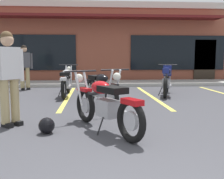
# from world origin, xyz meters

# --- Properties ---
(ground_plane) EXTENTS (80.00, 80.00, 0.00)m
(ground_plane) POSITION_xyz_m (0.00, 3.30, 0.00)
(ground_plane) COLOR #3D3D42
(sidewalk_kerb) EXTENTS (22.00, 1.80, 0.14)m
(sidewalk_kerb) POSITION_xyz_m (0.00, 10.11, 0.07)
(sidewalk_kerb) COLOR #A8A59E
(sidewalk_kerb) RESTS_ON ground_plane
(brick_storefront_building) EXTENTS (18.64, 6.54, 3.91)m
(brick_storefront_building) POSITION_xyz_m (0.00, 14.23, 1.96)
(brick_storefront_building) COLOR brown
(brick_storefront_building) RESTS_ON ground_plane
(painted_stall_lines) EXTENTS (13.11, 4.80, 0.01)m
(painted_stall_lines) POSITION_xyz_m (-0.00, 6.51, 0.00)
(painted_stall_lines) COLOR #DBCC4C
(painted_stall_lines) RESTS_ON ground_plane
(motorcycle_foreground_classic) EXTENTS (1.26, 1.92, 0.98)m
(motorcycle_foreground_classic) POSITION_xyz_m (-0.35, 2.67, 0.46)
(motorcycle_foreground_classic) COLOR black
(motorcycle_foreground_classic) RESTS_ON ground_plane
(motorcycle_black_cruiser) EXTENTS (0.96, 2.04, 0.98)m
(motorcycle_black_cruiser) POSITION_xyz_m (1.88, 6.81, 0.53)
(motorcycle_black_cruiser) COLOR black
(motorcycle_black_cruiser) RESTS_ON ground_plane
(motorcycle_silver_naked) EXTENTS (0.66, 2.11, 0.98)m
(motorcycle_silver_naked) POSITION_xyz_m (-1.38, 6.78, 0.46)
(motorcycle_silver_naked) COLOR black
(motorcycle_silver_naked) RESTS_ON ground_plane
(motorcycle_cream_vintage) EXTENTS (1.04, 2.02, 0.98)m
(motorcycle_cream_vintage) POSITION_xyz_m (-0.36, 4.77, 0.46)
(motorcycle_cream_vintage) COLOR black
(motorcycle_cream_vintage) RESTS_ON ground_plane
(person_in_black_shirt) EXTENTS (0.47, 0.52, 1.68)m
(person_in_black_shirt) POSITION_xyz_m (-2.01, 3.10, 0.95)
(person_in_black_shirt) COLOR black
(person_in_black_shirt) RESTS_ON ground_plane
(person_in_shorts_foreground) EXTENTS (0.59, 0.39, 1.68)m
(person_in_shorts_foreground) POSITION_xyz_m (-3.09, 8.51, 0.95)
(person_in_shorts_foreground) COLOR black
(person_in_shorts_foreground) RESTS_ON ground_plane
(helmet_on_pavement) EXTENTS (0.26, 0.26, 0.26)m
(helmet_on_pavement) POSITION_xyz_m (-1.29, 2.57, 0.13)
(helmet_on_pavement) COLOR black
(helmet_on_pavement) RESTS_ON ground_plane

